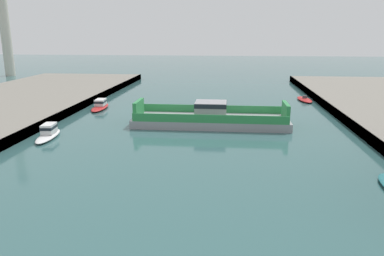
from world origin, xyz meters
name	(u,v)px	position (x,y,z in m)	size (l,w,h in m)	color
chain_ferry	(211,118)	(1.66, 38.52, 1.03)	(21.34, 6.78, 3.31)	#939399
moored_boat_near_left	(305,99)	(18.40, 59.35, 0.26)	(2.75, 6.79, 1.01)	red
moored_boat_near_right	(48,133)	(-17.81, 30.15, 0.62)	(2.68, 6.85, 1.68)	white
moored_boat_mid_right	(100,105)	(-17.55, 48.24, 0.58)	(2.70, 7.50, 1.58)	red
smokestack_distant_b	(3,13)	(-60.94, 93.91, 17.85)	(3.03, 3.03, 33.66)	beige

